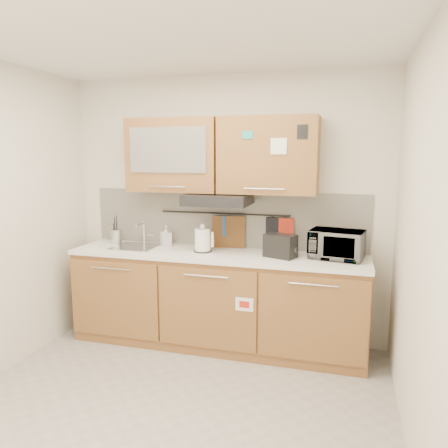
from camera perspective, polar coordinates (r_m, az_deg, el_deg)
The scene contains 20 objects.
floor at distance 3.45m, azimuth -7.25°, elevation -23.25°, with size 3.20×3.20×0.00m, color #9E9993.
ceiling at distance 3.01m, azimuth -8.34°, elevation 23.57°, with size 3.20×3.20×0.00m, color white.
wall_back at distance 4.36m, azimuth 0.16°, elevation 1.99°, with size 3.20×3.20×0.00m, color silver.
wall_right at distance 2.75m, azimuth 24.45°, elevation -3.12°, with size 3.00×3.00×0.00m, color silver.
base_cabinet at distance 4.28m, azimuth -0.98°, elevation -10.48°, with size 2.80×0.64×0.88m.
countertop at distance 4.14m, azimuth -1.01°, elevation -4.03°, with size 2.82×0.62×0.04m, color white.
backsplash at distance 4.37m, azimuth 0.12°, elevation 0.67°, with size 2.80×0.02×0.56m, color silver.
upper_cabinets at distance 4.16m, azimuth -0.57°, elevation 8.96°, with size 1.82×0.37×0.70m.
range_hood at distance 4.11m, azimuth -0.79°, elevation 3.22°, with size 0.60×0.46×0.10m, color black.
sink at distance 4.47m, azimuth -11.42°, elevation -2.91°, with size 0.42×0.40×0.26m.
utensil_rail at distance 4.32m, azimuth -0.02°, elevation 1.38°, with size 0.02×0.02×1.30m, color black.
utensil_crock at distance 4.68m, azimuth -13.89°, elevation -1.57°, with size 0.15×0.15×0.29m.
kettle at distance 4.17m, azimuth -2.77°, elevation -2.17°, with size 0.19×0.17×0.27m.
toaster at distance 3.97m, azimuth 7.38°, elevation -2.82°, with size 0.31×0.25×0.21m.
microwave at distance 4.01m, azimuth 14.49°, elevation -2.60°, with size 0.46×0.31×0.25m, color #999999.
soap_bottle at distance 4.48m, azimuth -7.58°, elevation -1.52°, with size 0.09×0.09×0.20m, color #999999.
cutting_board at distance 4.33m, azimuth 0.61°, elevation -1.59°, with size 0.33×0.02×0.40m, color brown.
oven_mitt at distance 4.33m, azimuth -0.47°, elevation -0.25°, with size 0.12×0.03×0.21m, color #1E518D.
dark_pouch at distance 4.22m, azimuth 6.38°, elevation -0.55°, with size 0.13×0.04×0.20m, color black.
pot_holder at distance 4.20m, azimuth 8.09°, elevation -0.47°, with size 0.15×0.02×0.18m, color #B32A17.
Camera 1 is at (1.18, -2.67, 1.85)m, focal length 35.00 mm.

